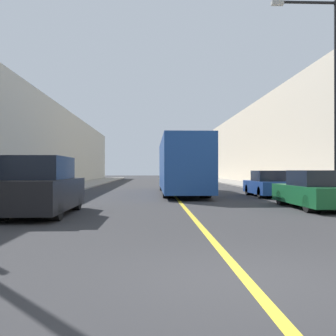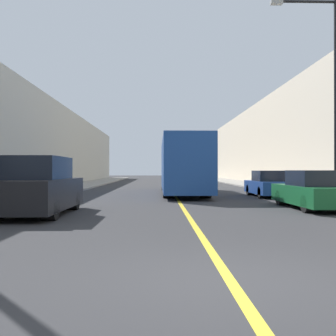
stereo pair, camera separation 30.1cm
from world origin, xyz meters
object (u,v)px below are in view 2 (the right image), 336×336
object	(u,v)px
parked_suv_left	(38,188)
car_right_near	(314,191)
car_right_mid	(270,185)
street_lamp_right	(331,87)
bus	(183,165)

from	to	relation	value
parked_suv_left	car_right_near	size ratio (longest dim) A/B	1.04
parked_suv_left	car_right_mid	size ratio (longest dim) A/B	1.14
parked_suv_left	street_lamp_right	xyz separation A→B (m)	(11.19, 3.38, 4.09)
car_right_near	car_right_mid	bearing A→B (deg)	88.25
parked_suv_left	car_right_mid	world-z (taller)	parked_suv_left
car_right_near	street_lamp_right	distance (m)	4.79
car_right_near	street_lamp_right	bearing A→B (deg)	49.80
parked_suv_left	car_right_near	world-z (taller)	parked_suv_left
bus	car_right_near	world-z (taller)	bus
parked_suv_left	car_right_near	distance (m)	10.01
street_lamp_right	bus	bearing A→B (deg)	125.76
bus	car_right_near	distance (m)	10.62
parked_suv_left	car_right_near	bearing A→B (deg)	10.23
car_right_mid	street_lamp_right	bearing A→B (deg)	-77.08
parked_suv_left	car_right_mid	bearing A→B (deg)	39.85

